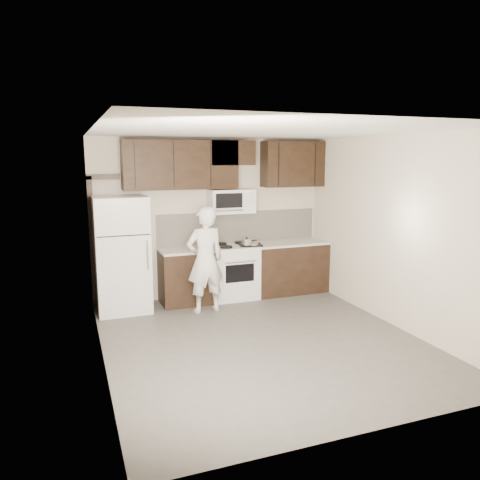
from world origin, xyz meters
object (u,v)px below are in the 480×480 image
stove (234,271)px  person (205,260)px  microwave (231,201)px  refrigerator (122,254)px

stove → person: bearing=-140.7°
microwave → person: 1.24m
microwave → refrigerator: microwave is taller
stove → person: person is taller
stove → microwave: bearing=90.1°
microwave → refrigerator: bearing=-174.9°
refrigerator → microwave: bearing=5.1°
microwave → person: (-0.66, -0.65, -0.82)m
stove → refrigerator: (-1.85, -0.05, 0.44)m
stove → microwave: microwave is taller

